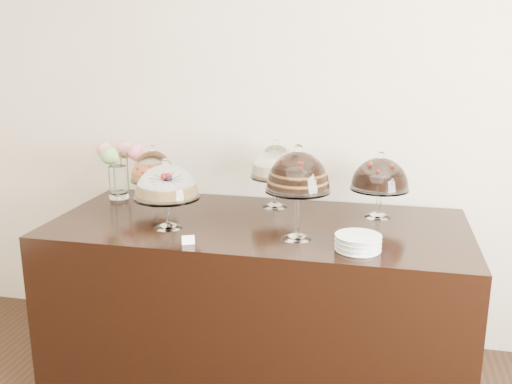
% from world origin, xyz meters
% --- Properties ---
extents(wall_back, '(5.00, 0.04, 3.00)m').
position_xyz_m(wall_back, '(0.00, 3.00, 1.50)').
color(wall_back, beige).
rests_on(wall_back, ground).
extents(display_counter, '(2.20, 1.00, 0.90)m').
position_xyz_m(display_counter, '(-0.03, 2.45, 0.45)').
color(display_counter, black).
rests_on(display_counter, ground).
extents(cake_stand_sugar_sponge, '(0.34, 0.34, 0.37)m').
position_xyz_m(cake_stand_sugar_sponge, '(-0.47, 2.26, 1.13)').
color(cake_stand_sugar_sponge, white).
rests_on(cake_stand_sugar_sponge, display_counter).
extents(cake_stand_choco_layer, '(0.32, 0.32, 0.47)m').
position_xyz_m(cake_stand_choco_layer, '(0.21, 2.24, 1.22)').
color(cake_stand_choco_layer, white).
rests_on(cake_stand_choco_layer, display_counter).
extents(cake_stand_cheesecake, '(0.29, 0.29, 0.40)m').
position_xyz_m(cake_stand_cheesecake, '(0.00, 2.76, 1.15)').
color(cake_stand_cheesecake, white).
rests_on(cake_stand_cheesecake, display_counter).
extents(cake_stand_dark_choco, '(0.32, 0.32, 0.37)m').
position_xyz_m(cake_stand_dark_choco, '(0.59, 2.69, 1.13)').
color(cake_stand_dark_choco, white).
rests_on(cake_stand_dark_choco, display_counter).
extents(cake_stand_fruit_tart, '(0.27, 0.27, 0.35)m').
position_xyz_m(cake_stand_fruit_tart, '(-0.72, 2.69, 1.11)').
color(cake_stand_fruit_tart, white).
rests_on(cake_stand_fruit_tart, display_counter).
extents(flower_vase, '(0.30, 0.35, 0.35)m').
position_xyz_m(flower_vase, '(-0.96, 2.75, 1.12)').
color(flower_vase, white).
rests_on(flower_vase, display_counter).
extents(plate_stack, '(0.21, 0.21, 0.07)m').
position_xyz_m(plate_stack, '(0.51, 2.14, 0.94)').
color(plate_stack, silver).
rests_on(plate_stack, display_counter).
extents(price_card_left, '(0.06, 0.04, 0.04)m').
position_xyz_m(price_card_left, '(-0.28, 2.04, 0.92)').
color(price_card_left, white).
rests_on(price_card_left, display_counter).
extents(price_card_right, '(0.06, 0.02, 0.04)m').
position_xyz_m(price_card_right, '(0.53, 2.05, 0.92)').
color(price_card_right, white).
rests_on(price_card_right, display_counter).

